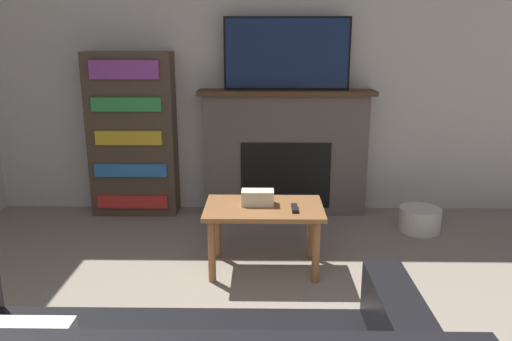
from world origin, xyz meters
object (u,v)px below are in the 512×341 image
object	(u,v)px
tv	(287,54)
storage_basket	(420,219)
bookshelf	(133,135)
fireplace	(285,152)
coffee_table	(264,217)

from	to	relation	value
tv	storage_basket	distance (m)	1.79
tv	bookshelf	distance (m)	1.54
fireplace	coffee_table	distance (m)	1.22
bookshelf	storage_basket	xyz separation A→B (m)	(2.48, -0.43, -0.63)
tv	coffee_table	bearing A→B (deg)	-99.43
fireplace	storage_basket	bearing A→B (deg)	-22.19
bookshelf	tv	bearing A→B (deg)	0.12
tv	storage_basket	bearing A→B (deg)	-21.31
bookshelf	coffee_table	bearing A→B (deg)	-44.73
storage_basket	fireplace	bearing A→B (deg)	157.81
bookshelf	storage_basket	size ratio (longest dim) A/B	4.28
coffee_table	bookshelf	distance (m)	1.69
bookshelf	storage_basket	world-z (taller)	bookshelf
fireplace	storage_basket	size ratio (longest dim) A/B	4.55
storage_basket	tv	bearing A→B (deg)	158.69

